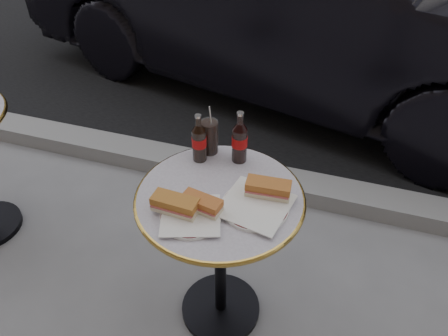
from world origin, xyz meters
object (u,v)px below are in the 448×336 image
(bistro_table, at_px, (220,260))
(plate_left, at_px, (191,217))
(cola_bottle_left, at_px, (199,138))
(cola_bottle_right, at_px, (240,137))
(cola_glass, at_px, (209,137))
(plate_right, at_px, (255,207))

(bistro_table, relative_size, plate_left, 3.49)
(cola_bottle_left, bearing_deg, plate_left, -75.31)
(plate_left, relative_size, cola_bottle_right, 0.95)
(bistro_table, xyz_separation_m, plate_left, (-0.06, -0.14, 0.37))
(plate_left, bearing_deg, bistro_table, 67.02)
(cola_bottle_right, bearing_deg, plate_left, -100.78)
(cola_bottle_right, bearing_deg, bistro_table, -92.43)
(cola_bottle_left, height_order, cola_glass, cola_bottle_left)
(bistro_table, bearing_deg, plate_right, -10.21)
(plate_left, height_order, plate_right, plate_right)
(cola_bottle_right, relative_size, cola_glass, 1.53)
(bistro_table, relative_size, cola_bottle_right, 3.31)
(bistro_table, distance_m, cola_bottle_right, 0.52)
(cola_bottle_right, bearing_deg, cola_bottle_left, -164.06)
(bistro_table, bearing_deg, plate_left, -112.98)
(plate_left, xyz_separation_m, cola_glass, (-0.06, 0.37, 0.07))
(bistro_table, height_order, cola_bottle_right, cola_bottle_right)
(plate_right, height_order, cola_bottle_left, cola_bottle_left)
(plate_right, distance_m, cola_bottle_left, 0.36)
(cola_bottle_left, bearing_deg, plate_right, -35.71)
(cola_glass, bearing_deg, plate_right, -45.34)
(cola_bottle_left, distance_m, cola_bottle_right, 0.16)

